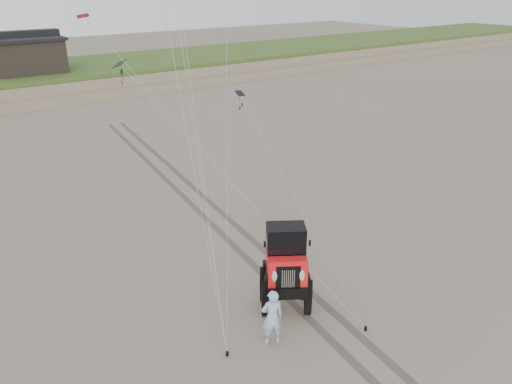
{
  "coord_description": "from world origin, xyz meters",
  "views": [
    {
      "loc": [
        -7.76,
        -8.9,
        8.93
      ],
      "look_at": [
        1.08,
        3.0,
        2.6
      ],
      "focal_mm": 35.0,
      "sensor_mm": 36.0,
      "label": 1
    }
  ],
  "objects": [
    {
      "name": "jeep",
      "position": [
        0.2,
        0.38,
        1.04
      ],
      "size": [
        5.1,
        6.01,
        2.09
      ],
      "primitive_type": null,
      "rotation": [
        0.0,
        0.0,
        -0.58
      ],
      "color": "red",
      "rests_on": "ground"
    },
    {
      "name": "dune_ridge",
      "position": [
        0.0,
        37.5,
        0.82
      ],
      "size": [
        160.0,
        14.25,
        1.73
      ],
      "color": "#7A6B54",
      "rests_on": "ground"
    },
    {
      "name": "stake_main",
      "position": [
        -2.29,
        -0.3,
        0.06
      ],
      "size": [
        0.08,
        0.08,
        0.12
      ],
      "primitive_type": "cylinder",
      "color": "black",
      "rests_on": "ground"
    },
    {
      "name": "ground",
      "position": [
        0.0,
        0.0,
        0.0
      ],
      "size": [
        160.0,
        160.0,
        0.0
      ],
      "primitive_type": "plane",
      "color": "#6B6054",
      "rests_on": "ground"
    },
    {
      "name": "stake_aux",
      "position": [
        1.33,
        -1.74,
        0.06
      ],
      "size": [
        0.08,
        0.08,
        0.12
      ],
      "primitive_type": "cylinder",
      "color": "black",
      "rests_on": "ground"
    },
    {
      "name": "cabin",
      "position": [
        2.0,
        37.0,
        3.24
      ],
      "size": [
        6.4,
        5.4,
        3.35
      ],
      "color": "black",
      "rests_on": "dune_ridge"
    },
    {
      "name": "tire_tracks",
      "position": [
        2.0,
        8.0,
        0.0
      ],
      "size": [
        5.22,
        29.74,
        0.01
      ],
      "color": "#4C443D",
      "rests_on": "ground"
    },
    {
      "name": "man",
      "position": [
        -1.05,
        -0.57,
        0.81
      ],
      "size": [
        0.7,
        0.59,
        1.62
      ],
      "primitive_type": "imported",
      "rotation": [
        0.0,
        0.0,
        2.73
      ],
      "color": "#849BCC",
      "rests_on": "ground"
    }
  ]
}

